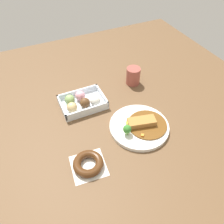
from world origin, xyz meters
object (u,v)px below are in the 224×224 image
Objects in this scene: curry_plate at (140,126)px; coffee_mug at (133,76)px; chocolate_ring_donut at (88,164)px; donut_box at (82,102)px.

curry_plate is 0.32m from coffee_mug.
coffee_mug reaches higher than curry_plate.
chocolate_ring_donut is at bearing -162.93° from curry_plate.
curry_plate is at bearing -113.33° from coffee_mug.
donut_box is at bearing -169.72° from coffee_mug.
chocolate_ring_donut is at bearing -136.40° from coffee_mug.
chocolate_ring_donut is 0.55m from coffee_mug.
curry_plate is 1.23× the size of donut_box.
curry_plate is 2.81× the size of coffee_mug.
donut_box is at bearing 127.19° from curry_plate.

